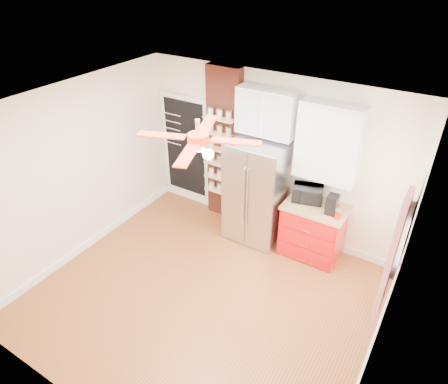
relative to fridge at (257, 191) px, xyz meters
The scene contains 21 objects.
floor 1.85m from the fridge, 88.24° to the right, with size 4.50×4.50×0.00m, color #965026.
ceiling 2.45m from the fridge, 88.24° to the right, with size 4.50×4.50×0.00m, color white.
wall_back 0.60m from the fridge, 82.30° to the left, with size 4.50×0.02×2.70m, color beige.
wall_front 3.66m from the fridge, 89.21° to the right, with size 4.50×0.02×2.70m, color beige.
wall_left 2.78m from the fridge, 143.46° to the right, with size 0.02×4.00×2.70m, color beige.
wall_right 2.86m from the fridge, 35.33° to the right, with size 0.02×4.00×2.70m, color beige.
chalkboard 1.70m from the fridge, 168.59° to the left, with size 0.95×0.05×1.95m.
brick_pillar 0.97m from the fridge, 160.07° to the left, with size 0.60×0.16×2.70m, color maroon.
fridge is the anchor object (origin of this frame).
upper_glass_cabinet 1.29m from the fridge, 90.00° to the left, with size 0.90×0.35×0.70m, color white.
red_cabinet 1.06m from the fridge, ahead, with size 0.94×0.64×0.90m.
upper_shelf_unit 1.41m from the fridge, 12.78° to the left, with size 0.90×0.30×1.15m, color white.
window 2.49m from the fridge, 17.75° to the right, with size 0.04×0.75×1.05m, color white.
curtain 2.63m from the fridge, 29.86° to the right, with size 0.06×0.40×1.55m, color red.
ceiling_fan 2.25m from the fridge, 88.24° to the right, with size 1.40×1.40×0.44m.
toaster_oven 0.81m from the fridge, ahead, with size 0.45×0.30×0.25m, color black.
coffee_maker 1.22m from the fridge, ahead, with size 0.15×0.20×0.29m, color black.
canister_left 1.35m from the fridge, ahead, with size 0.09×0.09×0.13m, color #A81109.
canister_right 1.27m from the fridge, ahead, with size 0.09×0.09×0.16m, color #A12D08.
pantry_jar_oats 1.14m from the fridge, behind, with size 0.09×0.09×0.14m, color beige.
pantry_jar_beans 0.84m from the fridge, 163.88° to the left, with size 0.09×0.09×0.12m, color #99674E.
Camera 1 is at (2.37, -3.28, 4.23)m, focal length 32.00 mm.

